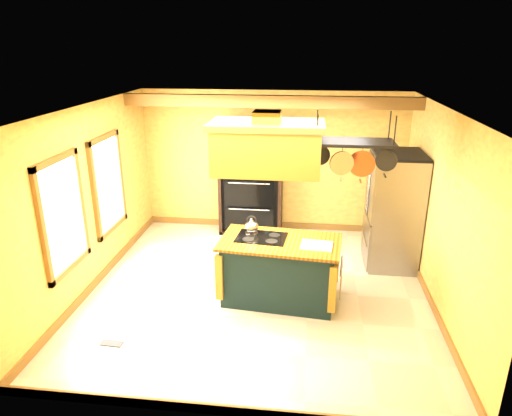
% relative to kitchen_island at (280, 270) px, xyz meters
% --- Properties ---
extents(floor, '(5.00, 5.00, 0.00)m').
position_rel_kitchen_island_xyz_m(floor, '(-0.33, 0.21, -0.47)').
color(floor, beige).
rests_on(floor, ground).
extents(ceiling, '(5.00, 5.00, 0.00)m').
position_rel_kitchen_island_xyz_m(ceiling, '(-0.33, 0.21, 2.23)').
color(ceiling, white).
rests_on(ceiling, wall_back).
extents(wall_back, '(5.00, 0.02, 2.70)m').
position_rel_kitchen_island_xyz_m(wall_back, '(-0.33, 2.71, 0.88)').
color(wall_back, '#E9BC55').
rests_on(wall_back, floor).
extents(wall_front, '(5.00, 0.02, 2.70)m').
position_rel_kitchen_island_xyz_m(wall_front, '(-0.33, -2.29, 0.88)').
color(wall_front, '#E9BC55').
rests_on(wall_front, floor).
extents(wall_left, '(0.02, 5.00, 2.70)m').
position_rel_kitchen_island_xyz_m(wall_left, '(-2.83, 0.21, 0.88)').
color(wall_left, '#E9BC55').
rests_on(wall_left, floor).
extents(wall_right, '(0.02, 5.00, 2.70)m').
position_rel_kitchen_island_xyz_m(wall_right, '(2.17, 0.21, 0.88)').
color(wall_right, '#E9BC55').
rests_on(wall_right, floor).
extents(ceiling_beam, '(5.00, 0.15, 0.20)m').
position_rel_kitchen_island_xyz_m(ceiling_beam, '(-0.33, 1.91, 2.12)').
color(ceiling_beam, brown).
rests_on(ceiling_beam, ceiling).
extents(window_near, '(0.06, 1.06, 1.56)m').
position_rel_kitchen_island_xyz_m(window_near, '(-2.80, -0.59, 0.93)').
color(window_near, brown).
rests_on(window_near, wall_left).
extents(window_far, '(0.06, 1.06, 1.56)m').
position_rel_kitchen_island_xyz_m(window_far, '(-2.80, 0.81, 0.93)').
color(window_far, brown).
rests_on(window_far, wall_left).
extents(kitchen_island, '(1.75, 1.08, 1.11)m').
position_rel_kitchen_island_xyz_m(kitchen_island, '(0.00, 0.00, 0.00)').
color(kitchen_island, '#12292B').
rests_on(kitchen_island, floor).
extents(range_hood, '(1.47, 0.83, 0.80)m').
position_rel_kitchen_island_xyz_m(range_hood, '(-0.20, -0.00, 1.78)').
color(range_hood, olive).
rests_on(range_hood, ceiling).
extents(pot_rack, '(1.09, 0.51, 0.85)m').
position_rel_kitchen_island_xyz_m(pot_rack, '(0.91, 0.00, 1.77)').
color(pot_rack, black).
rests_on(pot_rack, ceiling).
extents(refrigerator, '(0.80, 0.95, 1.86)m').
position_rel_kitchen_island_xyz_m(refrigerator, '(1.75, 1.36, 0.44)').
color(refrigerator, gray).
rests_on(refrigerator, floor).
extents(hutch, '(1.19, 0.54, 2.10)m').
position_rel_kitchen_island_xyz_m(hutch, '(-0.72, 2.48, 0.36)').
color(hutch, black).
rests_on(hutch, floor).
extents(floor_register, '(0.29, 0.14, 0.01)m').
position_rel_kitchen_island_xyz_m(floor_register, '(-1.99, -1.31, -0.46)').
color(floor_register, black).
rests_on(floor_register, floor).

